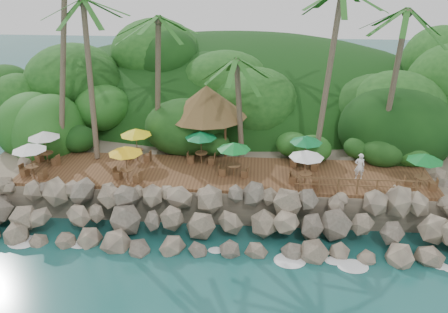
{
  "coord_description": "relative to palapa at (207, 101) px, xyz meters",
  "views": [
    {
      "loc": [
        2.1,
        -21.25,
        15.38
      ],
      "look_at": [
        0.0,
        6.0,
        3.4
      ],
      "focal_mm": 38.03,
      "sensor_mm": 36.0,
      "label": 1
    }
  ],
  "objects": [
    {
      "name": "seawall",
      "position": [
        1.51,
        -7.94,
        -4.64
      ],
      "size": [
        29.0,
        4.0,
        2.3
      ],
      "primitive_type": null,
      "color": "gray",
      "rests_on": "ground"
    },
    {
      "name": "palapa",
      "position": [
        0.0,
        0.0,
        0.0
      ],
      "size": [
        5.63,
        5.63,
        4.6
      ],
      "color": "brown",
      "rests_on": "ground"
    },
    {
      "name": "jungle_foliage",
      "position": [
        1.51,
        5.06,
        -5.79
      ],
      "size": [
        44.0,
        16.0,
        12.0
      ],
      "primitive_type": null,
      "color": "#143811",
      "rests_on": "ground"
    },
    {
      "name": "waiter",
      "position": [
        9.88,
        -4.28,
        -2.63
      ],
      "size": [
        0.63,
        0.42,
        1.73
      ],
      "primitive_type": "imported",
      "rotation": [
        0.0,
        0.0,
        3.15
      ],
      "color": "white",
      "rests_on": "terrace"
    },
    {
      "name": "ground",
      "position": [
        1.51,
        -9.94,
        -5.79
      ],
      "size": [
        140.0,
        140.0,
        0.0
      ],
      "primitive_type": "plane",
      "color": "#19514F",
      "rests_on": "ground"
    },
    {
      "name": "foam_line",
      "position": [
        1.51,
        -9.64,
        -5.76
      ],
      "size": [
        25.2,
        0.8,
        0.06
      ],
      "color": "white",
      "rests_on": "ground"
    },
    {
      "name": "palms",
      "position": [
        0.37,
        -1.3,
        6.33
      ],
      "size": [
        27.35,
        7.38,
        13.45
      ],
      "color": "brown",
      "rests_on": "ground"
    },
    {
      "name": "terrace",
      "position": [
        1.51,
        -3.94,
        -3.59
      ],
      "size": [
        26.0,
        5.0,
        0.2
      ],
      "primitive_type": "cube",
      "color": "brown",
      "rests_on": "land_base"
    },
    {
      "name": "jungle_hill",
      "position": [
        1.51,
        13.56,
        -5.79
      ],
      "size": [
        44.8,
        28.0,
        15.4
      ],
      "primitive_type": "ellipsoid",
      "color": "#143811",
      "rests_on": "ground"
    },
    {
      "name": "land_base",
      "position": [
        1.51,
        6.06,
        -4.74
      ],
      "size": [
        32.0,
        25.2,
        2.1
      ],
      "primitive_type": "cube",
      "color": "gray",
      "rests_on": "ground"
    },
    {
      "name": "railing",
      "position": [
        9.44,
        -6.29,
        -2.89
      ],
      "size": [
        7.2,
        0.1,
        1.0
      ],
      "color": "brown",
      "rests_on": "terrace"
    },
    {
      "name": "dining_clusters",
      "position": [
        -0.09,
        -4.18,
        -1.61
      ],
      "size": [
        25.69,
        5.15,
        2.27
      ],
      "color": "brown",
      "rests_on": "terrace"
    }
  ]
}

